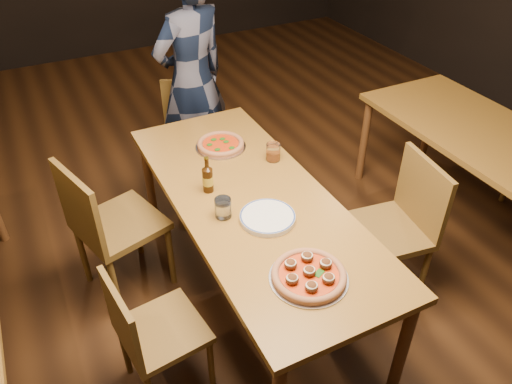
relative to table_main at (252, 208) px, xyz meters
name	(u,v)px	position (x,y,z in m)	size (l,w,h in m)	color
ground	(252,292)	(0.00, 0.00, -0.68)	(9.00, 9.00, 0.00)	black
table_main	(252,208)	(0.00, 0.00, 0.00)	(0.80, 2.00, 0.75)	brown
table_right	(501,152)	(1.70, -0.20, 0.00)	(0.80, 2.00, 0.75)	brown
chair_main_nw	(163,330)	(-0.66, -0.36, -0.27)	(0.38, 0.38, 0.82)	brown
chair_main_sw	(120,223)	(-0.66, 0.44, -0.19)	(0.45, 0.45, 0.97)	brown
chair_main_e	(385,230)	(0.71, -0.31, -0.20)	(0.44, 0.44, 0.95)	brown
chair_end	(188,136)	(0.09, 1.31, -0.25)	(0.40, 0.40, 0.85)	brown
pizza_meatball	(309,275)	(-0.04, -0.65, 0.10)	(0.36, 0.36, 0.07)	#B7B7BF
pizza_margherita	(221,144)	(0.06, 0.56, 0.09)	(0.32, 0.32, 0.04)	#B7B7BF
plate_stack	(268,217)	(-0.01, -0.20, 0.09)	(0.29, 0.29, 0.03)	white
beer_bottle	(208,179)	(-0.19, 0.16, 0.15)	(0.06, 0.06, 0.21)	black
water_glass	(223,208)	(-0.20, -0.08, 0.13)	(0.09, 0.09, 0.11)	white
amber_glass	(273,152)	(0.28, 0.28, 0.12)	(0.09, 0.09, 0.11)	#A64C12
diner	(192,80)	(0.17, 1.34, 0.19)	(0.63, 0.41, 1.73)	black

